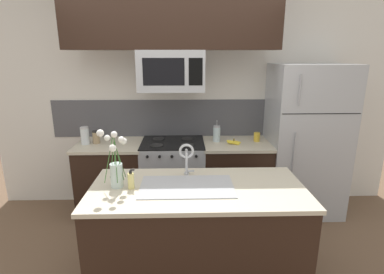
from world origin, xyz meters
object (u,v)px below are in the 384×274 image
(microwave, at_px, (171,71))
(refrigerator, at_px, (305,140))
(storage_jar_medium, at_px, (96,137))
(dish_soap_bottle, at_px, (131,181))
(storage_jar_tall, at_px, (85,136))
(banana_bunch, at_px, (234,142))
(french_press, at_px, (217,134))
(coffee_tin, at_px, (257,137))
(stove_range, at_px, (173,177))
(sink_faucet, at_px, (187,155))
(flower_vase, at_px, (116,167))

(microwave, xyz_separation_m, refrigerator, (1.63, 0.04, -0.85))
(storage_jar_medium, xyz_separation_m, dish_soap_bottle, (0.63, -1.29, -0.01))
(dish_soap_bottle, bearing_deg, microwave, 76.92)
(storage_jar_tall, distance_m, storage_jar_medium, 0.13)
(storage_jar_tall, distance_m, banana_bunch, 1.79)
(microwave, relative_size, french_press, 2.79)
(storage_jar_tall, height_order, coffee_tin, storage_jar_tall)
(stove_range, xyz_separation_m, sink_faucet, (0.16, -1.03, 0.65))
(storage_jar_medium, xyz_separation_m, flower_vase, (0.51, -1.26, 0.09))
(storage_jar_medium, relative_size, flower_vase, 0.31)
(sink_faucet, distance_m, flower_vase, 0.60)
(refrigerator, relative_size, banana_bunch, 9.74)
(storage_jar_tall, bearing_deg, refrigerator, 0.70)
(storage_jar_medium, height_order, coffee_tin, storage_jar_medium)
(coffee_tin, bearing_deg, stove_range, -177.24)
(banana_bunch, distance_m, french_press, 0.24)
(sink_faucet, xyz_separation_m, dish_soap_bottle, (-0.45, -0.23, -0.13))
(storage_jar_medium, xyz_separation_m, coffee_tin, (1.96, 0.03, -0.02))
(banana_bunch, bearing_deg, storage_jar_medium, 177.13)
(dish_soap_bottle, bearing_deg, banana_bunch, 49.54)
(refrigerator, distance_m, storage_jar_tall, 2.68)
(banana_bunch, height_order, sink_faucet, sink_faucet)
(storage_jar_tall, relative_size, french_press, 0.79)
(dish_soap_bottle, xyz_separation_m, flower_vase, (-0.12, 0.03, 0.10))
(stove_range, bearing_deg, banana_bunch, -4.77)
(refrigerator, distance_m, flower_vase, 2.40)
(coffee_tin, bearing_deg, microwave, -176.09)
(banana_bunch, relative_size, sink_faucet, 0.62)
(storage_jar_tall, height_order, flower_vase, flower_vase)
(microwave, xyz_separation_m, sink_faucet, (0.16, -1.01, -0.66))
(microwave, xyz_separation_m, french_press, (0.54, 0.08, -0.76))
(refrigerator, xyz_separation_m, sink_faucet, (-1.47, -1.05, 0.18))
(stove_range, height_order, dish_soap_bottle, dish_soap_bottle)
(banana_bunch, xyz_separation_m, sink_faucet, (-0.58, -0.97, 0.18))
(storage_jar_tall, height_order, storage_jar_medium, storage_jar_tall)
(refrigerator, relative_size, storage_jar_medium, 11.90)
(french_press, height_order, sink_faucet, sink_faucet)
(french_press, distance_m, sink_faucet, 1.16)
(refrigerator, distance_m, banana_bunch, 0.90)
(microwave, bearing_deg, banana_bunch, -3.15)
(stove_range, distance_m, coffee_tin, 1.16)
(stove_range, height_order, french_press, french_press)
(stove_range, bearing_deg, dish_soap_bottle, -102.87)
(banana_bunch, relative_size, dish_soap_bottle, 1.15)
(french_press, relative_size, dish_soap_bottle, 1.62)
(storage_jar_medium, relative_size, french_press, 0.58)
(dish_soap_bottle, bearing_deg, coffee_tin, 44.72)
(storage_jar_medium, height_order, dish_soap_bottle, dish_soap_bottle)
(refrigerator, height_order, dish_soap_bottle, refrigerator)
(sink_faucet, bearing_deg, refrigerator, 35.53)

